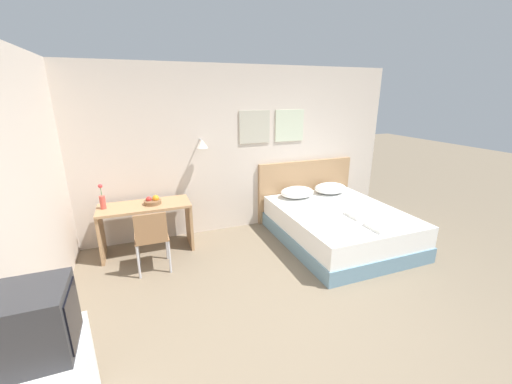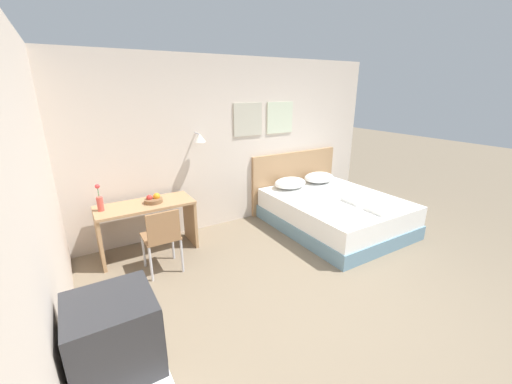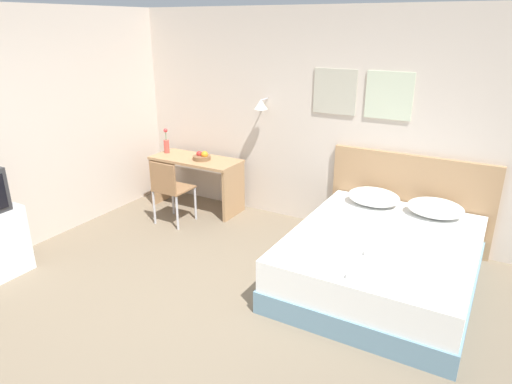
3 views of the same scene
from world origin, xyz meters
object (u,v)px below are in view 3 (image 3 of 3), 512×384
at_px(pillow_right, 435,208).
at_px(fruit_bowl, 202,157).
at_px(pillow_left, 374,197).
at_px(folded_towel_near_foot, 388,250).
at_px(flower_vase, 166,144).
at_px(desk, 196,173).
at_px(bed, 381,261).
at_px(headboard, 409,200).
at_px(desk_chair, 169,187).
at_px(folded_towel_mid_bed, 372,272).

distance_m(pillow_right, fruit_bowl, 3.00).
xyz_separation_m(pillow_left, folded_towel_near_foot, (0.45, -1.08, -0.06)).
height_order(folded_towel_near_foot, fruit_bowl, fruit_bowl).
distance_m(fruit_bowl, flower_vase, 0.65).
bearing_deg(desk, folded_towel_near_foot, -19.90).
xyz_separation_m(bed, pillow_right, (0.33, 0.77, 0.35)).
xyz_separation_m(pillow_right, desk, (-3.12, -0.03, -0.10)).
bearing_deg(bed, flower_vase, 166.97).
bearing_deg(folded_towel_near_foot, bed, 110.41).
xyz_separation_m(fruit_bowl, flower_vase, (-0.64, 0.04, 0.08)).
xyz_separation_m(headboard, fruit_bowl, (-2.67, -0.35, 0.22)).
bearing_deg(desk_chair, pillow_right, 12.07).
height_order(folded_towel_near_foot, desk_chair, desk_chair).
xyz_separation_m(bed, flower_vase, (-3.31, 0.77, 0.59)).
xyz_separation_m(desk, flower_vase, (-0.53, 0.03, 0.34)).
bearing_deg(desk_chair, desk, 93.64).
bearing_deg(flower_vase, fruit_bowl, -3.58).
relative_size(headboard, folded_towel_mid_bed, 5.52).
bearing_deg(folded_towel_near_foot, fruit_bowl, 159.54).
distance_m(folded_towel_mid_bed, desk_chair, 2.98).
distance_m(bed, fruit_bowl, 2.81).
height_order(desk_chair, fruit_bowl, fruit_bowl).
bearing_deg(desk, bed, -14.82).
bearing_deg(headboard, folded_towel_near_foot, -85.20).
bearing_deg(pillow_right, flower_vase, -179.92).
bearing_deg(pillow_right, fruit_bowl, -179.14).
xyz_separation_m(pillow_right, flower_vase, (-3.64, -0.00, 0.23)).
relative_size(pillow_right, folded_towel_near_foot, 1.74).
relative_size(bed, folded_towel_mid_bed, 6.31).
bearing_deg(flower_vase, pillow_right, 0.08).
relative_size(pillow_left, desk_chair, 0.69).
height_order(bed, desk_chair, desk_chair).
bearing_deg(bed, fruit_bowl, 164.79).
xyz_separation_m(folded_towel_near_foot, fruit_bowl, (-2.79, 1.04, 0.21)).
height_order(desk, flower_vase, flower_vase).
bearing_deg(desk, pillow_right, 0.62).
height_order(pillow_left, desk, desk).
distance_m(pillow_left, folded_towel_mid_bed, 1.60).
height_order(folded_towel_near_foot, desk, desk).
distance_m(pillow_right, desk, 3.12).
height_order(headboard, folded_towel_mid_bed, headboard).
distance_m(headboard, desk_chair, 2.91).
distance_m(pillow_right, desk_chair, 3.15).
distance_m(headboard, flower_vase, 3.34).
bearing_deg(pillow_left, flower_vase, -179.91).
height_order(folded_towel_near_foot, flower_vase, flower_vase).
xyz_separation_m(headboard, desk, (-2.79, -0.34, -0.03)).
bearing_deg(folded_towel_near_foot, pillow_right, 78.80).
bearing_deg(headboard, desk_chair, -160.72).
bearing_deg(pillow_left, desk, -179.21).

